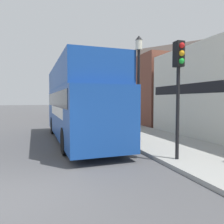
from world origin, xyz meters
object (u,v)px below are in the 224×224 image
object	(u,v)px
traffic_signal	(179,74)
lamp_post_third	(74,92)
tour_bus	(78,108)
lamp_post_nearest	(139,70)
lamp_post_second	(91,84)
parked_car_ahead_of_bus	(73,117)

from	to	relation	value
traffic_signal	lamp_post_third	world-z (taller)	lamp_post_third
traffic_signal	lamp_post_third	xyz separation A→B (m)	(-0.04, 23.18, 0.22)
tour_bus	traffic_signal	size ratio (longest dim) A/B	2.38
lamp_post_nearest	lamp_post_second	bearing A→B (deg)	90.18
parked_car_ahead_of_bus	lamp_post_third	distance (m)	10.25
tour_bus	lamp_post_nearest	bearing A→B (deg)	-39.23
parked_car_ahead_of_bus	tour_bus	bearing A→B (deg)	-96.71
parked_car_ahead_of_bus	lamp_post_nearest	size ratio (longest dim) A/B	0.77
lamp_post_nearest	lamp_post_third	world-z (taller)	lamp_post_nearest
tour_bus	lamp_post_third	world-z (taller)	lamp_post_third
lamp_post_third	lamp_post_nearest	bearing A→B (deg)	-89.68
lamp_post_second	traffic_signal	bearing A→B (deg)	-90.17
tour_bus	lamp_post_second	xyz separation A→B (m)	(2.55, 7.93, 1.85)
lamp_post_nearest	lamp_post_third	distance (m)	19.89
lamp_post_third	tour_bus	bearing A→B (deg)	-97.87
traffic_signal	parked_car_ahead_of_bus	bearing A→B (deg)	97.07
parked_car_ahead_of_bus	lamp_post_second	world-z (taller)	lamp_post_second
lamp_post_nearest	lamp_post_third	xyz separation A→B (m)	(-0.11, 19.89, -0.34)
tour_bus	lamp_post_third	xyz separation A→B (m)	(2.47, 17.87, 1.52)
parked_car_ahead_of_bus	traffic_signal	size ratio (longest dim) A/B	0.98
lamp_post_nearest	lamp_post_second	distance (m)	9.95
traffic_signal	lamp_post_second	bearing A→B (deg)	89.83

